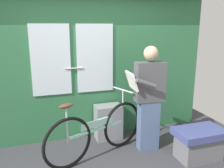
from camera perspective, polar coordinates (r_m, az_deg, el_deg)
name	(u,v)px	position (r m, az deg, el deg)	size (l,w,h in m)	color
train_door_wall	(85,66)	(3.90, -6.46, 4.44)	(4.25, 0.28, 2.37)	#2D6B42
bicycle_near_door	(97,132)	(3.48, -3.60, -11.40)	(1.59, 0.72, 0.93)	black
passenger_reading_newspaper	(149,97)	(3.56, 8.81, -3.09)	(0.57, 0.48, 1.59)	slate
trash_bin_by_wall	(108,122)	(4.04, -0.91, -9.11)	(0.44, 0.28, 0.59)	gray
bench_seat_corner	(199,143)	(3.69, 20.19, -13.21)	(0.70, 0.44, 0.45)	#3D477F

